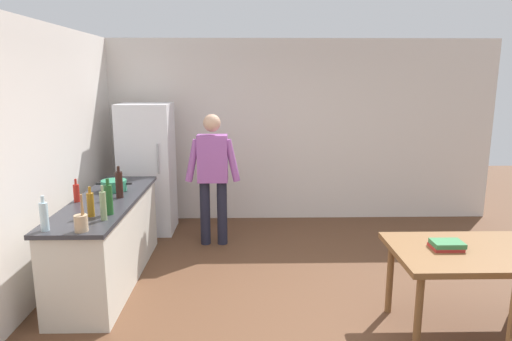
{
  "coord_description": "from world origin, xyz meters",
  "views": [
    {
      "loc": [
        -0.52,
        -3.8,
        2.16
      ],
      "look_at": [
        -0.41,
        1.21,
        1.12
      ],
      "focal_mm": 31.77,
      "sensor_mm": 36.0,
      "label": 1
    }
  ],
  "objects_px": {
    "bottle_wine_dark": "(119,184)",
    "bottle_vinegar_tall": "(103,205)",
    "cooking_pot": "(114,185)",
    "utensil_jar": "(81,222)",
    "bottle_wine_green": "(109,199)",
    "dining_table": "(477,258)",
    "book_stack": "(447,245)",
    "bottle_sauce_red": "(76,193)",
    "bottle_water_clear": "(44,216)",
    "refrigerator": "(148,169)",
    "person": "(213,171)",
    "bottle_oil_amber": "(91,204)"
  },
  "relations": [
    {
      "from": "bottle_vinegar_tall",
      "to": "bottle_water_clear",
      "type": "xyz_separation_m",
      "value": [
        -0.4,
        -0.27,
        -0.01
      ]
    },
    {
      "from": "cooking_pot",
      "to": "utensil_jar",
      "type": "distance_m",
      "value": 1.37
    },
    {
      "from": "utensil_jar",
      "to": "bottle_wine_dark",
      "type": "relative_size",
      "value": 0.94
    },
    {
      "from": "refrigerator",
      "to": "cooking_pot",
      "type": "bearing_deg",
      "value": -95.13
    },
    {
      "from": "refrigerator",
      "to": "person",
      "type": "distance_m",
      "value": 1.1
    },
    {
      "from": "refrigerator",
      "to": "bottle_water_clear",
      "type": "distance_m",
      "value": 2.6
    },
    {
      "from": "bottle_water_clear",
      "to": "book_stack",
      "type": "distance_m",
      "value": 3.36
    },
    {
      "from": "bottle_wine_dark",
      "to": "bottle_vinegar_tall",
      "type": "relative_size",
      "value": 1.06
    },
    {
      "from": "cooking_pot",
      "to": "bottle_sauce_red",
      "type": "height_order",
      "value": "bottle_sauce_red"
    },
    {
      "from": "refrigerator",
      "to": "book_stack",
      "type": "bearing_deg",
      "value": -41.27
    },
    {
      "from": "bottle_vinegar_tall",
      "to": "bottle_sauce_red",
      "type": "relative_size",
      "value": 1.33
    },
    {
      "from": "bottle_wine_green",
      "to": "bottle_wine_dark",
      "type": "bearing_deg",
      "value": 96.23
    },
    {
      "from": "person",
      "to": "dining_table",
      "type": "xyz_separation_m",
      "value": [
        2.35,
        -2.15,
        -0.31
      ]
    },
    {
      "from": "bottle_vinegar_tall",
      "to": "person",
      "type": "bearing_deg",
      "value": 64.22
    },
    {
      "from": "bottle_wine_green",
      "to": "bottle_sauce_red",
      "type": "relative_size",
      "value": 1.42
    },
    {
      "from": "cooking_pot",
      "to": "book_stack",
      "type": "relative_size",
      "value": 1.55
    },
    {
      "from": "dining_table",
      "to": "book_stack",
      "type": "relative_size",
      "value": 5.43
    },
    {
      "from": "refrigerator",
      "to": "bottle_wine_green",
      "type": "relative_size",
      "value": 5.29
    },
    {
      "from": "bottle_wine_dark",
      "to": "bottle_sauce_red",
      "type": "bearing_deg",
      "value": -158.97
    },
    {
      "from": "book_stack",
      "to": "bottle_wine_green",
      "type": "bearing_deg",
      "value": 169.53
    },
    {
      "from": "cooking_pot",
      "to": "bottle_sauce_red",
      "type": "xyz_separation_m",
      "value": [
        -0.25,
        -0.46,
        0.04
      ]
    },
    {
      "from": "refrigerator",
      "to": "dining_table",
      "type": "height_order",
      "value": "refrigerator"
    },
    {
      "from": "cooking_pot",
      "to": "bottle_wine_green",
      "type": "xyz_separation_m",
      "value": [
        0.21,
        -0.9,
        0.09
      ]
    },
    {
      "from": "refrigerator",
      "to": "dining_table",
      "type": "bearing_deg",
      "value": -39.29
    },
    {
      "from": "person",
      "to": "bottle_oil_amber",
      "type": "xyz_separation_m",
      "value": [
        -1.0,
        -1.64,
        0.04
      ]
    },
    {
      "from": "person",
      "to": "bottle_wine_dark",
      "type": "height_order",
      "value": "person"
    },
    {
      "from": "cooking_pot",
      "to": "bottle_wine_dark",
      "type": "xyz_separation_m",
      "value": [
        0.15,
        -0.31,
        0.09
      ]
    },
    {
      "from": "dining_table",
      "to": "bottle_water_clear",
      "type": "relative_size",
      "value": 4.67
    },
    {
      "from": "dining_table",
      "to": "bottle_water_clear",
      "type": "distance_m",
      "value": 3.62
    },
    {
      "from": "bottle_wine_green",
      "to": "bottle_vinegar_tall",
      "type": "distance_m",
      "value": 0.17
    },
    {
      "from": "cooking_pot",
      "to": "bottle_sauce_red",
      "type": "relative_size",
      "value": 1.67
    },
    {
      "from": "utensil_jar",
      "to": "bottle_water_clear",
      "type": "relative_size",
      "value": 1.07
    },
    {
      "from": "cooking_pot",
      "to": "bottle_wine_green",
      "type": "height_order",
      "value": "bottle_wine_green"
    },
    {
      "from": "bottle_water_clear",
      "to": "bottle_wine_dark",
      "type": "bearing_deg",
      "value": 72.11
    },
    {
      "from": "utensil_jar",
      "to": "bottle_wine_green",
      "type": "xyz_separation_m",
      "value": [
        0.09,
        0.47,
        0.07
      ]
    },
    {
      "from": "bottle_wine_dark",
      "to": "book_stack",
      "type": "relative_size",
      "value": 1.32
    },
    {
      "from": "cooking_pot",
      "to": "bottle_water_clear",
      "type": "bearing_deg",
      "value": -97.92
    },
    {
      "from": "book_stack",
      "to": "person",
      "type": "bearing_deg",
      "value": 134.68
    },
    {
      "from": "dining_table",
      "to": "bottle_sauce_red",
      "type": "xyz_separation_m",
      "value": [
        -3.66,
        1.01,
        0.32
      ]
    },
    {
      "from": "person",
      "to": "utensil_jar",
      "type": "xyz_separation_m",
      "value": [
        -0.94,
        -2.05,
        0.0
      ]
    },
    {
      "from": "bottle_wine_green",
      "to": "bottle_sauce_red",
      "type": "xyz_separation_m",
      "value": [
        -0.46,
        0.44,
        -0.05
      ]
    },
    {
      "from": "dining_table",
      "to": "bottle_sauce_red",
      "type": "distance_m",
      "value": 3.81
    },
    {
      "from": "refrigerator",
      "to": "bottle_wine_green",
      "type": "distance_m",
      "value": 2.14
    },
    {
      "from": "refrigerator",
      "to": "bottle_wine_green",
      "type": "bearing_deg",
      "value": -87.26
    },
    {
      "from": "cooking_pot",
      "to": "utensil_jar",
      "type": "bearing_deg",
      "value": -84.88
    },
    {
      "from": "dining_table",
      "to": "cooking_pot",
      "type": "distance_m",
      "value": 3.72
    },
    {
      "from": "bottle_wine_green",
      "to": "bottle_oil_amber",
      "type": "distance_m",
      "value": 0.16
    },
    {
      "from": "bottle_sauce_red",
      "to": "bottle_water_clear",
      "type": "bearing_deg",
      "value": -86.11
    },
    {
      "from": "utensil_jar",
      "to": "book_stack",
      "type": "height_order",
      "value": "utensil_jar"
    },
    {
      "from": "utensil_jar",
      "to": "bottle_sauce_red",
      "type": "height_order",
      "value": "utensil_jar"
    }
  ]
}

